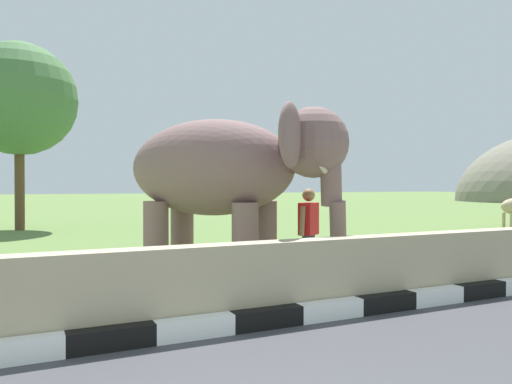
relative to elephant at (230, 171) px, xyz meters
The scene contains 5 objects.
striped_curb 4.37m from the elephant, 136.77° to the right, with size 16.20×0.20×0.24m.
barrier_parapet 2.87m from the elephant, 102.49° to the right, with size 28.00×0.36×1.00m, color tan.
elephant is the anchor object (origin of this frame).
person_handler 1.79m from the elephant, 12.48° to the right, with size 0.60×0.44×1.66m.
tree_distant 13.84m from the elephant, 104.56° to the left, with size 4.34×4.34×7.23m.
Camera 1 is at (-0.71, -1.45, 1.70)m, focal length 34.30 mm.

